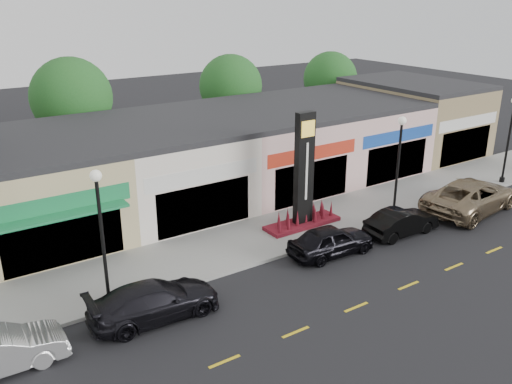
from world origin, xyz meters
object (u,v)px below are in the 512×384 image
car_black_sedan (331,240)px  car_black_conv (402,222)px  car_dark_sedan (154,301)px  car_gold_suv (471,196)px  lamp_west_near (101,225)px  lamp_east_far (510,131)px  pylon_sign (303,187)px  lamp_east_near (399,157)px

car_black_sedan → car_black_conv: bearing=-90.2°
car_dark_sedan → car_gold_suv: 19.13m
lamp_west_near → car_dark_sedan: bearing=-56.9°
lamp_east_far → pylon_sign: 15.14m
pylon_sign → car_gold_suv: pylon_sign is taller
lamp_east_near → lamp_east_far: size_ratio=1.00×
lamp_east_far → car_gold_suv: 6.49m
lamp_east_near → car_gold_suv: 5.28m
pylon_sign → car_dark_sedan: pylon_sign is taller
lamp_east_far → car_dark_sedan: lamp_east_far is taller
lamp_east_far → car_black_sedan: bearing=-174.7°
lamp_east_far → car_dark_sedan: 25.05m
car_black_sedan → lamp_west_near: bearing=84.8°
lamp_west_near → car_black_sedan: (10.19, -1.48, -2.75)m
car_dark_sedan → car_black_conv: (13.50, 0.05, -0.05)m
lamp_west_near → car_gold_suv: 20.52m
lamp_east_near → car_dark_sedan: lamp_east_near is taller
lamp_west_near → car_black_conv: (14.67, -1.73, -2.80)m
lamp_east_far → pylon_sign: size_ratio=0.91×
car_dark_sedan → car_gold_suv: (19.13, 0.09, 0.18)m
pylon_sign → lamp_east_near: bearing=-18.7°
lamp_east_near → car_black_sedan: bearing=-165.8°
car_dark_sedan → car_black_sedan: same height
lamp_west_near → car_dark_sedan: (1.16, -1.78, -2.75)m
car_black_conv → car_gold_suv: size_ratio=0.63×
pylon_sign → car_black_conv: size_ratio=1.46×
car_black_sedan → lamp_east_near: bearing=-72.7°
lamp_west_near → car_black_conv: bearing=-6.7°
pylon_sign → car_black_conv: 5.27m
car_black_sedan → car_gold_suv: 10.11m
car_gold_suv → lamp_east_near: bearing=60.8°
pylon_sign → car_black_sedan: 3.62m
pylon_sign → car_black_sedan: (-0.81, -3.17, -1.55)m
lamp_east_near → car_dark_sedan: (-14.84, -1.78, -2.75)m
car_dark_sedan → pylon_sign: bearing=-68.3°
car_black_sedan → car_black_conv: (4.48, -0.26, -0.05)m
lamp_east_near → car_dark_sedan: size_ratio=1.09×
car_black_conv → lamp_west_near: bearing=84.5°
car_black_conv → car_gold_suv: (5.62, 0.04, 0.23)m
car_dark_sedan → car_black_sedan: 9.03m
car_dark_sedan → car_black_sedan: (9.02, 0.31, -0.00)m
car_dark_sedan → car_black_conv: car_dark_sedan is taller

